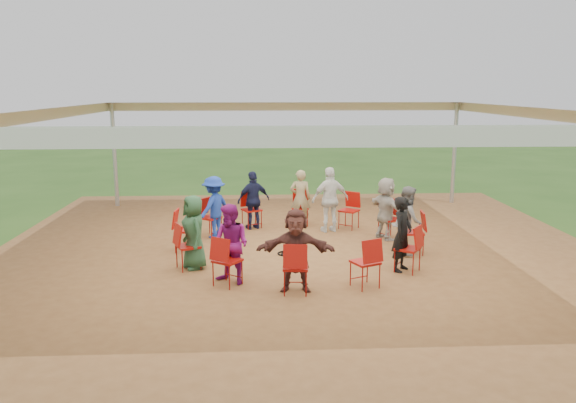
{
  "coord_description": "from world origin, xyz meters",
  "views": [
    {
      "loc": [
        -0.79,
        -11.39,
        3.42
      ],
      "look_at": [
        -0.2,
        0.3,
        1.04
      ],
      "focal_mm": 35.0,
      "sensor_mm": 36.0,
      "label": 1
    }
  ],
  "objects_px": {
    "chair_5": "(210,218)",
    "standing_person": "(330,200)",
    "person_seated_2": "(300,198)",
    "person_seated_4": "(214,207)",
    "person_seated_7": "(296,250)",
    "chair_7": "(188,246)",
    "laptop": "(400,223)",
    "chair_3": "(300,208)",
    "person_seated_1": "(386,208)",
    "person_seated_5": "(194,232)",
    "cable_coil": "(286,254)",
    "chair_8": "(227,261)",
    "chair_9": "(296,268)",
    "person_seated_0": "(408,220)",
    "chair_6": "(185,231)",
    "chair_2": "(349,211)",
    "chair_0": "(413,233)",
    "chair_11": "(408,249)",
    "chair_1": "(390,219)",
    "person_seated_3": "(254,200)",
    "chair_10": "(365,263)",
    "person_seated_8": "(402,234)",
    "person_seated_6": "(231,244)",
    "chair_4": "(252,210)"
  },
  "relations": [
    {
      "from": "chair_5",
      "to": "standing_person",
      "type": "relative_size",
      "value": 0.57
    },
    {
      "from": "chair_5",
      "to": "person_seated_2",
      "type": "relative_size",
      "value": 0.63
    },
    {
      "from": "person_seated_4",
      "to": "person_seated_7",
      "type": "bearing_deg",
      "value": 60.0
    },
    {
      "from": "person_seated_2",
      "to": "chair_7",
      "type": "bearing_deg",
      "value": 59.15
    },
    {
      "from": "chair_5",
      "to": "laptop",
      "type": "height_order",
      "value": "chair_5"
    },
    {
      "from": "chair_5",
      "to": "person_seated_7",
      "type": "height_order",
      "value": "person_seated_7"
    },
    {
      "from": "chair_3",
      "to": "laptop",
      "type": "relative_size",
      "value": 2.82
    },
    {
      "from": "person_seated_2",
      "to": "person_seated_1",
      "type": "bearing_deg",
      "value": 150.0
    },
    {
      "from": "person_seated_5",
      "to": "cable_coil",
      "type": "relative_size",
      "value": 4.14
    },
    {
      "from": "chair_5",
      "to": "chair_8",
      "type": "relative_size",
      "value": 1.0
    },
    {
      "from": "chair_9",
      "to": "person_seated_0",
      "type": "xyz_separation_m",
      "value": [
        2.48,
        2.19,
        0.27
      ]
    },
    {
      "from": "laptop",
      "to": "chair_7",
      "type": "bearing_deg",
      "value": 105.97
    },
    {
      "from": "chair_6",
      "to": "person_seated_1",
      "type": "bearing_deg",
      "value": 104.61
    },
    {
      "from": "chair_2",
      "to": "chair_0",
      "type": "bearing_deg",
      "value": 150.0
    },
    {
      "from": "chair_11",
      "to": "person_seated_2",
      "type": "relative_size",
      "value": 0.63
    },
    {
      "from": "chair_9",
      "to": "person_seated_2",
      "type": "height_order",
      "value": "person_seated_2"
    },
    {
      "from": "chair_1",
      "to": "person_seated_3",
      "type": "height_order",
      "value": "person_seated_3"
    },
    {
      "from": "chair_7",
      "to": "person_seated_3",
      "type": "relative_size",
      "value": 0.63
    },
    {
      "from": "chair_11",
      "to": "person_seated_3",
      "type": "relative_size",
      "value": 0.63
    },
    {
      "from": "chair_7",
      "to": "chair_8",
      "type": "relative_size",
      "value": 1.0
    },
    {
      "from": "chair_5",
      "to": "person_seated_7",
      "type": "relative_size",
      "value": 0.63
    },
    {
      "from": "person_seated_3",
      "to": "person_seated_4",
      "type": "height_order",
      "value": "same"
    },
    {
      "from": "person_seated_5",
      "to": "chair_10",
      "type": "bearing_deg",
      "value": 43.53
    },
    {
      "from": "person_seated_8",
      "to": "laptop",
      "type": "distance_m",
      "value": 1.15
    },
    {
      "from": "chair_6",
      "to": "person_seated_7",
      "type": "distance_m",
      "value": 3.32
    },
    {
      "from": "chair_2",
      "to": "person_seated_6",
      "type": "relative_size",
      "value": 0.63
    },
    {
      "from": "chair_1",
      "to": "person_seated_6",
      "type": "height_order",
      "value": "person_seated_6"
    },
    {
      "from": "person_seated_2",
      "to": "person_seated_7",
      "type": "distance_m",
      "value": 4.56
    },
    {
      "from": "person_seated_4",
      "to": "person_seated_5",
      "type": "distance_m",
      "value": 2.28
    },
    {
      "from": "chair_0",
      "to": "chair_2",
      "type": "bearing_deg",
      "value": 30.0
    },
    {
      "from": "chair_2",
      "to": "chair_9",
      "type": "bearing_deg",
      "value": 105.0
    },
    {
      "from": "chair_4",
      "to": "laptop",
      "type": "xyz_separation_m",
      "value": [
        3.12,
        -2.36,
        0.22
      ]
    },
    {
      "from": "chair_2",
      "to": "laptop",
      "type": "xyz_separation_m",
      "value": [
        0.73,
        -2.15,
        0.22
      ]
    },
    {
      "from": "person_seated_3",
      "to": "person_seated_1",
      "type": "bearing_deg",
      "value": 135.0
    },
    {
      "from": "chair_5",
      "to": "person_seated_8",
      "type": "height_order",
      "value": "person_seated_8"
    },
    {
      "from": "chair_9",
      "to": "person_seated_1",
      "type": "height_order",
      "value": "person_seated_1"
    },
    {
      "from": "chair_2",
      "to": "laptop",
      "type": "distance_m",
      "value": 2.28
    },
    {
      "from": "chair_6",
      "to": "person_seated_4",
      "type": "relative_size",
      "value": 0.63
    },
    {
      "from": "person_seated_2",
      "to": "cable_coil",
      "type": "distance_m",
      "value": 2.57
    },
    {
      "from": "person_seated_4",
      "to": "person_seated_6",
      "type": "distance_m",
      "value": 3.22
    },
    {
      "from": "chair_1",
      "to": "chair_8",
      "type": "height_order",
      "value": "same"
    },
    {
      "from": "person_seated_2",
      "to": "person_seated_8",
      "type": "relative_size",
      "value": 1.0
    },
    {
      "from": "chair_2",
      "to": "chair_7",
      "type": "height_order",
      "value": "same"
    },
    {
      "from": "person_seated_8",
      "to": "cable_coil",
      "type": "distance_m",
      "value": 2.52
    },
    {
      "from": "chair_4",
      "to": "person_seated_4",
      "type": "bearing_deg",
      "value": 20.47
    },
    {
      "from": "chair_10",
      "to": "person_seated_7",
      "type": "relative_size",
      "value": 0.63
    },
    {
      "from": "person_seated_2",
      "to": "chair_6",
      "type": "bearing_deg",
      "value": 43.53
    },
    {
      "from": "person_seated_0",
      "to": "person_seated_3",
      "type": "bearing_deg",
      "value": 60.0
    },
    {
      "from": "chair_3",
      "to": "person_seated_8",
      "type": "distance_m",
      "value": 4.06
    },
    {
      "from": "chair_0",
      "to": "standing_person",
      "type": "height_order",
      "value": "standing_person"
    }
  ]
}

